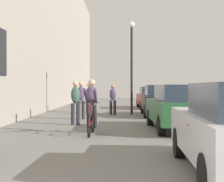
{
  "coord_description": "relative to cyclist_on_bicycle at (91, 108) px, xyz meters",
  "views": [
    {
      "loc": [
        1.13,
        -2.96,
        1.48
      ],
      "look_at": [
        0.73,
        14.59,
        1.26
      ],
      "focal_mm": 57.58,
      "sensor_mm": 36.0,
      "label": 1
    }
  ],
  "objects": [
    {
      "name": "parked_motorcycle",
      "position": [
        2.34,
        -5.85,
        -0.41
      ],
      "size": [
        0.62,
        2.15,
        0.92
      ],
      "color": "black",
      "rests_on": "ground_plane"
    },
    {
      "name": "parked_car_second",
      "position": [
        2.88,
        1.01,
        -0.01
      ],
      "size": [
        1.94,
        4.37,
        1.54
      ],
      "color": "#23512D",
      "rests_on": "ground_plane"
    },
    {
      "name": "parked_car_third",
      "position": [
        2.93,
        6.98,
        -0.01
      ],
      "size": [
        1.89,
        4.38,
        1.55
      ],
      "color": "black",
      "rests_on": "ground_plane"
    },
    {
      "name": "pedestrian_mid",
      "position": [
        -0.88,
        5.06,
        0.15
      ],
      "size": [
        0.38,
        0.3,
        1.71
      ],
      "color": "#26262D",
      "rests_on": "ground_plane"
    },
    {
      "name": "pedestrian_far",
      "position": [
        0.51,
        7.52,
        0.09
      ],
      "size": [
        0.36,
        0.27,
        1.6
      ],
      "color": "#26262D",
      "rests_on": "ground_plane"
    },
    {
      "name": "parked_car_fourth",
      "position": [
        2.97,
        13.22,
        -0.05
      ],
      "size": [
        1.8,
        4.13,
        1.46
      ],
      "color": "maroon",
      "rests_on": "ground_plane"
    },
    {
      "name": "pedestrian_near",
      "position": [
        -0.83,
        2.65,
        0.14
      ],
      "size": [
        0.36,
        0.26,
        1.69
      ],
      "color": "#26262D",
      "rests_on": "ground_plane"
    },
    {
      "name": "cyclist_on_bicycle",
      "position": [
        0.0,
        0.0,
        0.0
      ],
      "size": [
        0.52,
        1.76,
        1.74
      ],
      "color": "black",
      "rests_on": "ground_plane"
    },
    {
      "name": "street_lamp",
      "position": [
        1.49,
        7.83,
        2.3
      ],
      "size": [
        0.32,
        0.32,
        4.9
      ],
      "color": "black",
      "rests_on": "ground_plane"
    },
    {
      "name": "pedestrian_furthest",
      "position": [
        -0.88,
        9.23,
        0.12
      ],
      "size": [
        0.36,
        0.27,
        1.66
      ],
      "color": "#26262D",
      "rests_on": "ground_plane"
    }
  ]
}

